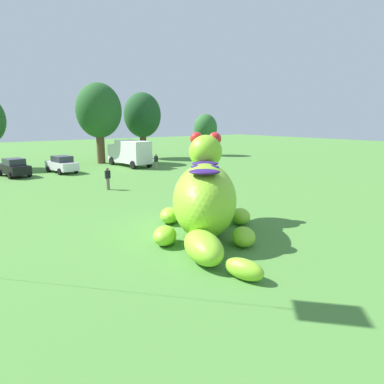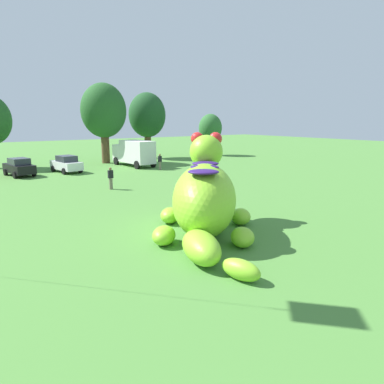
% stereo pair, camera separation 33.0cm
% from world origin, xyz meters
% --- Properties ---
extents(ground_plane, '(160.00, 160.00, 0.00)m').
position_xyz_m(ground_plane, '(0.00, 0.00, 0.00)').
color(ground_plane, '#4C8438').
extents(giant_inflatable_creature, '(6.45, 8.69, 4.65)m').
position_xyz_m(giant_inflatable_creature, '(0.08, -0.89, 1.70)').
color(giant_inflatable_creature, '#8CD12D').
rests_on(giant_inflatable_creature, ground).
extents(car_black, '(2.47, 4.33, 1.72)m').
position_xyz_m(car_black, '(-4.02, 22.96, 0.86)').
color(car_black, black).
rests_on(car_black, ground).
extents(car_white, '(2.43, 4.32, 1.72)m').
position_xyz_m(car_white, '(0.33, 22.74, 0.86)').
color(car_white, white).
rests_on(car_white, ground).
extents(box_truck, '(2.82, 6.55, 2.95)m').
position_xyz_m(box_truck, '(8.15, 23.23, 1.60)').
color(box_truck, silver).
rests_on(box_truck, ground).
extents(tree_centre_left, '(5.42, 5.42, 9.61)m').
position_xyz_m(tree_centre_left, '(6.57, 27.91, 6.29)').
color(tree_centre_left, brown).
rests_on(tree_centre_left, ground).
extents(tree_centre, '(5.02, 5.02, 8.92)m').
position_xyz_m(tree_centre, '(13.49, 29.84, 5.83)').
color(tree_centre, brown).
rests_on(tree_centre, ground).
extents(tree_centre_right, '(3.45, 3.45, 6.13)m').
position_xyz_m(tree_centre_right, '(23.05, 28.03, 4.01)').
color(tree_centre_right, brown).
rests_on(tree_centre_right, ground).
extents(spectator_near_inflatable, '(0.38, 0.26, 1.71)m').
position_xyz_m(spectator_near_inflatable, '(0.60, 11.77, 0.85)').
color(spectator_near_inflatable, '#726656').
rests_on(spectator_near_inflatable, ground).
extents(spectator_mid_field, '(0.38, 0.26, 1.71)m').
position_xyz_m(spectator_mid_field, '(9.03, 18.82, 0.85)').
color(spectator_mid_field, '#726656').
rests_on(spectator_mid_field, ground).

